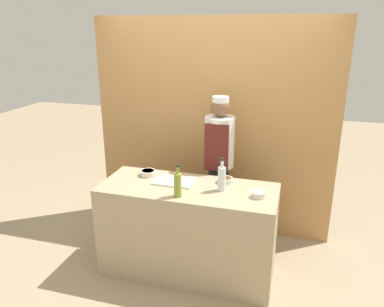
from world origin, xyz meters
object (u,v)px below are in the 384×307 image
object	(u,v)px
sauce_bowl_brown	(226,180)
bottle_oil	(178,184)
sauce_bowl_yellow	(259,194)
cutting_board	(174,181)
sauce_bowl_purple	(148,173)
bottle_clear	(222,178)
chef_center	(219,166)

from	to	relation	value
sauce_bowl_brown	bottle_oil	xyz separation A→B (m)	(-0.34, -0.41, 0.09)
sauce_bowl_yellow	cutting_board	world-z (taller)	sauce_bowl_yellow
sauce_bowl_brown	cutting_board	distance (m)	0.49
sauce_bowl_yellow	bottle_oil	size ratio (longest dim) A/B	0.40
sauce_bowl_purple	bottle_clear	bearing A→B (deg)	-10.70
sauce_bowl_brown	bottle_oil	distance (m)	0.54
cutting_board	chef_center	xyz separation A→B (m)	(0.32, 0.53, -0.01)
cutting_board	sauce_bowl_purple	bearing A→B (deg)	162.63
sauce_bowl_purple	sauce_bowl_brown	bearing A→B (deg)	2.68
bottle_oil	sauce_bowl_yellow	bearing A→B (deg)	14.60
sauce_bowl_brown	bottle_clear	world-z (taller)	bottle_clear
sauce_bowl_purple	sauce_bowl_yellow	distance (m)	1.12
chef_center	bottle_oil	bearing A→B (deg)	-103.09
sauce_bowl_purple	bottle_oil	bearing A→B (deg)	-40.82
sauce_bowl_brown	sauce_bowl_yellow	size ratio (longest dim) A/B	1.18
bottle_oil	chef_center	distance (m)	0.83
cutting_board	bottle_oil	distance (m)	0.33
sauce_bowl_purple	bottle_clear	distance (m)	0.78
sauce_bowl_purple	sauce_bowl_brown	xyz separation A→B (m)	(0.77, 0.04, -0.00)
sauce_bowl_yellow	cutting_board	bearing A→B (deg)	172.68
sauce_bowl_yellow	chef_center	bearing A→B (deg)	127.64
cutting_board	sauce_bowl_yellow	bearing A→B (deg)	-7.32
sauce_bowl_purple	bottle_oil	xyz separation A→B (m)	(0.43, -0.37, 0.08)
sauce_bowl_purple	chef_center	distance (m)	0.75
sauce_bowl_brown	sauce_bowl_yellow	distance (m)	0.41
sauce_bowl_yellow	bottle_oil	xyz separation A→B (m)	(-0.67, -0.18, 0.08)
sauce_bowl_brown	cutting_board	xyz separation A→B (m)	(-0.47, -0.13, -0.02)
bottle_oil	bottle_clear	xyz separation A→B (m)	(0.34, 0.23, 0.00)
bottle_oil	chef_center	bearing A→B (deg)	76.91
sauce_bowl_purple	sauce_bowl_yellow	world-z (taller)	sauce_bowl_purple
sauce_bowl_purple	cutting_board	size ratio (longest dim) A/B	0.40
sauce_bowl_yellow	bottle_clear	world-z (taller)	bottle_clear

